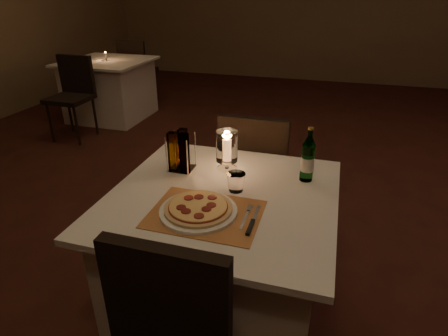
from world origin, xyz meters
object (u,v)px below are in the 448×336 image
(main_table, at_px, (223,258))
(tumbler, at_px, (236,182))
(water_bottle, at_px, (308,159))
(plate, at_px, (198,211))
(pizza, at_px, (198,208))
(neighbor_table_left, at_px, (110,89))
(chair_far, at_px, (255,166))
(hurricane_candle, at_px, (227,148))

(main_table, distance_m, tumbler, 0.41)
(main_table, relative_size, water_bottle, 3.76)
(main_table, height_order, water_bottle, water_bottle)
(plate, relative_size, pizza, 1.14)
(neighbor_table_left, bearing_deg, chair_far, -41.20)
(plate, distance_m, pizza, 0.02)
(tumbler, bearing_deg, main_table, -134.97)
(chair_far, distance_m, plate, 0.92)
(neighbor_table_left, bearing_deg, water_bottle, -43.16)
(plate, bearing_deg, tumbler, 66.75)
(pizza, relative_size, neighbor_table_left, 0.28)
(chair_far, bearing_deg, hurricane_candle, -96.13)
(plate, relative_size, water_bottle, 1.20)
(tumbler, bearing_deg, chair_far, 94.12)
(plate, distance_m, tumbler, 0.25)
(tumbler, bearing_deg, plate, -113.25)
(plate, relative_size, tumbler, 3.72)
(plate, distance_m, neighbor_table_left, 3.78)
(chair_far, height_order, water_bottle, water_bottle)
(plate, distance_m, water_bottle, 0.59)
(hurricane_candle, bearing_deg, plate, -89.87)
(plate, xyz_separation_m, neighbor_table_left, (-2.31, 2.96, -0.38))
(main_table, distance_m, water_bottle, 0.63)
(main_table, distance_m, chair_far, 0.74)
(pizza, xyz_separation_m, water_bottle, (0.39, 0.43, 0.08))
(plate, relative_size, neighbor_table_left, 0.32)
(chair_far, distance_m, hurricane_candle, 0.57)
(water_bottle, bearing_deg, chair_far, 126.18)
(tumbler, bearing_deg, hurricane_candle, 117.24)
(tumbler, relative_size, neighbor_table_left, 0.09)
(neighbor_table_left, bearing_deg, main_table, -49.67)
(water_bottle, distance_m, neighbor_table_left, 3.74)
(chair_far, relative_size, neighbor_table_left, 0.90)
(plate, bearing_deg, neighbor_table_left, 127.97)
(hurricane_candle, bearing_deg, chair_far, 83.87)
(plate, height_order, neighbor_table_left, plate)
(hurricane_candle, relative_size, neighbor_table_left, 0.21)
(pizza, distance_m, water_bottle, 0.58)
(main_table, bearing_deg, plate, -105.52)
(chair_far, xyz_separation_m, hurricane_candle, (-0.05, -0.47, 0.31))
(pizza, xyz_separation_m, tumbler, (0.10, 0.23, 0.02))
(hurricane_candle, bearing_deg, neighbor_table_left, 132.28)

